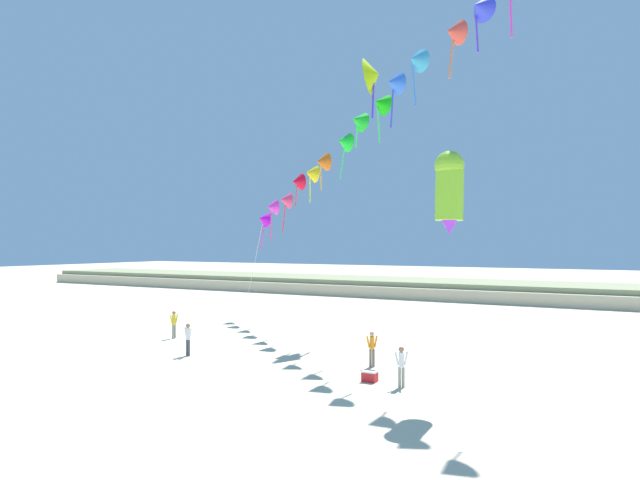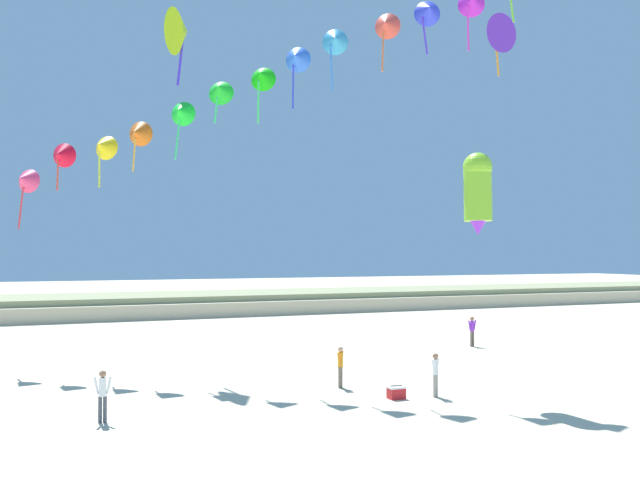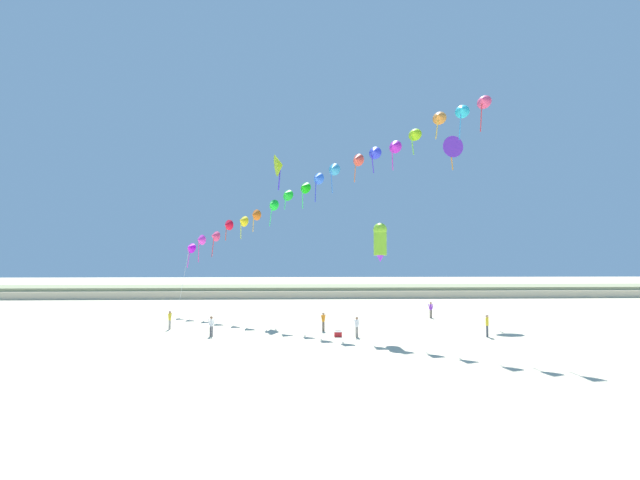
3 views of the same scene
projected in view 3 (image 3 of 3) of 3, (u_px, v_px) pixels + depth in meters
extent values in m
plane|color=beige|center=(325.00, 368.00, 22.98)|extent=(240.00, 240.00, 0.00)
cube|color=beige|center=(310.00, 292.00, 68.94)|extent=(120.00, 11.10, 1.14)
cube|color=gray|center=(310.00, 288.00, 68.98)|extent=(120.00, 9.44, 0.65)
cylinder|color=#726656|center=(324.00, 326.00, 34.90)|extent=(0.11, 0.11, 0.77)
cylinder|color=#726656|center=(323.00, 327.00, 34.80)|extent=(0.11, 0.11, 0.77)
cylinder|color=orange|center=(323.00, 318.00, 34.88)|extent=(0.20, 0.20, 0.55)
cylinder|color=orange|center=(325.00, 318.00, 35.01)|extent=(0.18, 0.18, 0.52)
cylinder|color=orange|center=(322.00, 318.00, 34.76)|extent=(0.18, 0.18, 0.52)
sphere|color=tan|center=(323.00, 314.00, 34.90)|extent=(0.21, 0.21, 0.21)
cylinder|color=gray|center=(170.00, 325.00, 35.82)|extent=(0.11, 0.11, 0.78)
cylinder|color=gray|center=(169.00, 325.00, 35.68)|extent=(0.11, 0.11, 0.78)
cylinder|color=yellow|center=(170.00, 317.00, 35.78)|extent=(0.21, 0.21, 0.55)
cylinder|color=yellow|center=(171.00, 316.00, 35.96)|extent=(0.12, 0.20, 0.52)
cylinder|color=yellow|center=(169.00, 317.00, 35.61)|extent=(0.12, 0.20, 0.52)
sphere|color=#9E7051|center=(170.00, 312.00, 35.80)|extent=(0.21, 0.21, 0.21)
cylinder|color=#474C56|center=(212.00, 331.00, 32.45)|extent=(0.11, 0.11, 0.78)
cylinder|color=#474C56|center=(210.00, 331.00, 32.47)|extent=(0.11, 0.11, 0.78)
cylinder|color=white|center=(211.00, 323.00, 32.49)|extent=(0.21, 0.21, 0.55)
cylinder|color=white|center=(214.00, 322.00, 32.47)|extent=(0.20, 0.11, 0.52)
cylinder|color=white|center=(209.00, 322.00, 32.52)|extent=(0.20, 0.11, 0.52)
sphere|color=#9E7051|center=(211.00, 317.00, 32.51)|extent=(0.21, 0.21, 0.21)
cylinder|color=gray|center=(356.00, 332.00, 32.17)|extent=(0.11, 0.11, 0.77)
cylinder|color=gray|center=(358.00, 332.00, 32.26)|extent=(0.11, 0.11, 0.77)
cylinder|color=white|center=(357.00, 323.00, 32.24)|extent=(0.20, 0.20, 0.54)
cylinder|color=white|center=(355.00, 323.00, 32.14)|extent=(0.19, 0.17, 0.52)
cylinder|color=white|center=(359.00, 323.00, 32.35)|extent=(0.19, 0.17, 0.52)
sphere|color=#9E7051|center=(357.00, 318.00, 32.26)|extent=(0.21, 0.21, 0.21)
cylinder|color=#474C56|center=(488.00, 331.00, 32.35)|extent=(0.12, 0.12, 0.85)
cylinder|color=#474C56|center=(487.00, 331.00, 32.23)|extent=(0.12, 0.12, 0.85)
cylinder|color=yellow|center=(487.00, 322.00, 32.32)|extent=(0.22, 0.22, 0.60)
cylinder|color=yellow|center=(488.00, 321.00, 32.48)|extent=(0.19, 0.21, 0.57)
cylinder|color=yellow|center=(486.00, 321.00, 32.17)|extent=(0.19, 0.21, 0.57)
sphere|color=tan|center=(487.00, 316.00, 32.34)|extent=(0.23, 0.23, 0.23)
cylinder|color=#726656|center=(430.00, 314.00, 42.75)|extent=(0.12, 0.12, 0.81)
cylinder|color=#726656|center=(432.00, 314.00, 42.77)|extent=(0.12, 0.12, 0.81)
cylinder|color=purple|center=(431.00, 307.00, 42.79)|extent=(0.21, 0.21, 0.57)
cylinder|color=purple|center=(429.00, 307.00, 42.76)|extent=(0.20, 0.11, 0.55)
cylinder|color=purple|center=(432.00, 307.00, 42.83)|extent=(0.20, 0.11, 0.55)
sphere|color=#9E7051|center=(431.00, 303.00, 42.81)|extent=(0.22, 0.22, 0.22)
cone|color=#BC10DD|center=(190.00, 247.00, 46.46)|extent=(1.37, 1.28, 1.23)
cylinder|color=#E539D8|center=(189.00, 259.00, 46.48)|extent=(0.31, 0.21, 1.99)
cone|color=#E339CA|center=(200.00, 240.00, 45.84)|extent=(1.32, 1.19, 1.11)
cylinder|color=#E539A3|center=(199.00, 252.00, 45.85)|extent=(0.11, 0.12, 2.19)
cone|color=#EB3D71|center=(214.00, 236.00, 45.03)|extent=(1.36, 1.29, 1.17)
cylinder|color=#E53944|center=(213.00, 248.00, 45.05)|extent=(0.27, 0.15, 2.01)
cone|color=red|center=(227.00, 225.00, 44.27)|extent=(1.33, 1.19, 1.13)
cylinder|color=#E54B39|center=(226.00, 234.00, 44.30)|extent=(0.12, 0.22, 1.40)
cone|color=yellow|center=(242.00, 221.00, 43.25)|extent=(1.37, 1.32, 1.17)
cylinder|color=#D2E539|center=(241.00, 231.00, 43.27)|extent=(0.09, 0.10, 1.61)
cone|color=#D55E15|center=(255.00, 215.00, 42.28)|extent=(1.33, 1.24, 1.13)
cylinder|color=gold|center=(253.00, 224.00, 42.31)|extent=(0.16, 0.23, 1.47)
cone|color=#16D72D|center=(272.00, 205.00, 41.78)|extent=(1.34, 1.23, 1.15)
cylinder|color=#39E576|center=(271.00, 217.00, 41.80)|extent=(0.30, 0.22, 1.90)
cone|color=green|center=(287.00, 194.00, 40.73)|extent=(1.39, 1.31, 1.22)
cylinder|color=#39E571|center=(285.00, 203.00, 40.77)|extent=(0.19, 0.15, 1.23)
cone|color=#11C40E|center=(304.00, 187.00, 40.04)|extent=(1.40, 1.32, 1.21)
cylinder|color=#39E560|center=(303.00, 199.00, 40.06)|extent=(0.12, 0.30, 1.81)
cone|color=blue|center=(317.00, 178.00, 39.02)|extent=(1.30, 1.19, 1.10)
cylinder|color=blue|center=(316.00, 191.00, 39.03)|extent=(0.16, 0.21, 1.99)
cone|color=#2F92C9|center=(333.00, 169.00, 38.31)|extent=(1.31, 1.14, 1.13)
cylinder|color=#397EE5|center=(332.00, 182.00, 38.33)|extent=(0.21, 0.18, 1.95)
cone|color=#D94538|center=(357.00, 159.00, 37.63)|extent=(1.33, 1.26, 1.13)
cylinder|color=orange|center=(355.00, 172.00, 37.65)|extent=(0.22, 0.22, 1.81)
cone|color=blue|center=(374.00, 152.00, 36.64)|extent=(1.31, 1.13, 1.14)
cylinder|color=#5439E5|center=(373.00, 164.00, 36.66)|extent=(0.21, 0.25, 1.64)
cone|color=#B520C4|center=(394.00, 146.00, 35.82)|extent=(1.32, 1.20, 1.12)
cylinder|color=#E539CC|center=(392.00, 159.00, 35.84)|extent=(0.14, 0.11, 1.82)
cone|color=#91D316|center=(414.00, 133.00, 35.03)|extent=(1.39, 1.31, 1.21)
cylinder|color=#80E539|center=(412.00, 145.00, 35.06)|extent=(0.21, 0.22, 1.60)
cone|color=orange|center=(439.00, 116.00, 34.02)|extent=(1.35, 1.22, 1.16)
cylinder|color=gold|center=(437.00, 129.00, 34.04)|extent=(0.26, 0.20, 1.57)
cone|color=#22B8D3|center=(462.00, 110.00, 33.20)|extent=(1.34, 1.20, 1.16)
cylinder|color=#39A2E5|center=(460.00, 126.00, 33.21)|extent=(0.22, 0.10, 2.11)
cone|color=#E84472|center=(483.00, 100.00, 32.66)|extent=(1.37, 1.33, 1.17)
cylinder|color=#E53940|center=(481.00, 117.00, 32.67)|extent=(0.18, 0.18, 2.18)
cylinder|color=silver|center=(183.00, 280.00, 45.81)|extent=(0.93, 1.35, 7.33)
cone|color=#692EC1|center=(452.00, 147.00, 45.18)|extent=(2.34, 1.07, 2.30)
cone|color=orange|center=(452.00, 147.00, 45.18)|extent=(1.29, 0.64, 1.27)
cylinder|color=orange|center=(452.00, 160.00, 45.11)|extent=(0.34, 0.15, 2.09)
cylinder|color=#8AD42C|center=(380.00, 242.00, 32.62)|extent=(1.23, 1.28, 2.09)
sphere|color=#8AD42C|center=(380.00, 230.00, 32.66)|extent=(1.05, 1.05, 1.05)
cone|color=#8C2DE5|center=(380.00, 257.00, 32.57)|extent=(1.09, 1.09, 0.80)
sphere|color=black|center=(380.00, 226.00, 32.68)|extent=(0.22, 0.22, 0.22)
cone|color=#AFD80E|center=(279.00, 165.00, 44.97)|extent=(1.52, 2.43, 2.34)
cone|color=#432DE5|center=(279.00, 165.00, 44.97)|extent=(0.88, 1.35, 1.30)
cylinder|color=#432DE5|center=(279.00, 179.00, 44.90)|extent=(0.32, 0.35, 2.29)
cube|color=red|center=(338.00, 334.00, 32.42)|extent=(0.56, 0.40, 0.36)
cube|color=white|center=(338.00, 331.00, 32.43)|extent=(0.58, 0.41, 0.06)
cylinder|color=black|center=(338.00, 331.00, 32.43)|extent=(0.45, 0.03, 0.03)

